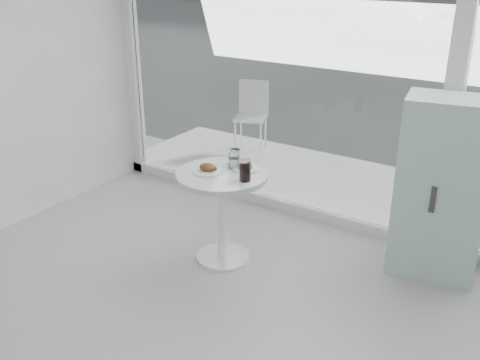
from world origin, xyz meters
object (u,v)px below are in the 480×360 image
Objects in this scene: patio_chair at (252,112)px; cola_glass at (245,171)px; car_white at (401,21)px; mint_cabinet at (441,189)px; plate_fritter at (208,169)px; water_tumbler_a at (235,158)px; water_tumbler_b at (234,161)px; main_table at (222,198)px; plate_donut at (246,167)px.

cola_glass is (1.39, -2.33, 0.31)m from patio_chair.
patio_chair is 9.66m from car_white.
plate_fritter is (-1.57, -0.82, 0.09)m from mint_cabinet.
water_tumbler_a is (0.09, 0.25, 0.03)m from plate_fritter.
patio_chair is at bearing 118.52° from water_tumbler_b.
main_table is at bearing -156.56° from car_white.
mint_cabinet reaches higher than patio_chair.
water_tumbler_b is (0.11, 0.19, 0.03)m from plate_fritter.
plate_fritter is at bearing -136.06° from plate_donut.
water_tumbler_b is at bearing -166.39° from mint_cabinet.
water_tumbler_b reaches higher than water_tumbler_a.
mint_cabinet reaches higher than cola_glass.
water_tumbler_b is at bearing -169.05° from plate_donut.
cola_glass is (2.60, -11.91, 0.21)m from car_white.
mint_cabinet is at bearing 21.14° from water_tumbler_a.
main_table is 5.88× the size of water_tumbler_a.
main_table is 0.38m from cola_glass.
main_table is 2.58m from patio_chair.
water_tumbler_a is (-0.13, 0.04, 0.04)m from plate_donut.
patio_chair reaches higher than water_tumbler_a.
water_tumbler_b is (-0.10, -0.02, 0.04)m from plate_donut.
car_white is at bearing 101.48° from water_tumbler_b.
plate_donut is at bearing -79.33° from patio_chair.
mint_cabinet is at bearing 27.72° from main_table.
mint_cabinet is 1.49m from cola_glass.
mint_cabinet is 10.49× the size of water_tumbler_b.
car_white reaches higher than cola_glass.
water_tumbler_a is (-0.01, 0.20, 0.28)m from main_table.
plate_donut is at bearing 121.32° from cola_glass.
car_white is 18.71× the size of plate_donut.
water_tumbler_b is at bearing 58.78° from plate_fritter.
patio_chair is 0.23× the size of car_white.
cola_glass is (0.22, -0.17, 0.02)m from water_tumbler_b.
patio_chair is at bearing 140.00° from mint_cabinet.
cola_glass reaches higher than patio_chair.
main_table is 0.31m from plate_donut.
car_white reaches higher than main_table.
water_tumbler_a is at bearing -156.42° from car_white.
plate_fritter is 1.15× the size of plate_donut.
car_white is (-1.21, 9.58, 0.10)m from patio_chair.
plate_donut is (0.12, 0.16, 0.24)m from main_table.
mint_cabinet is 1.60m from water_tumbler_a.
plate_fritter is (1.06, -2.35, 0.26)m from patio_chair.
cola_glass reaches higher than water_tumbler_a.
main_table is 0.27m from plate_fritter.
mint_cabinet is at bearing 32.98° from cola_glass.
plate_donut is at bearing -155.86° from car_white.
main_table is 0.34m from water_tumbler_a.
water_tumbler_b is at bearing -81.58° from patio_chair.
car_white is 11.98m from water_tumbler_b.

